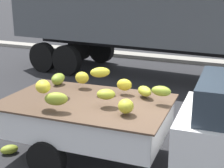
% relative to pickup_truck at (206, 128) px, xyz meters
% --- Properties ---
extents(ground, '(220.00, 220.00, 0.00)m').
position_rel_pickup_truck_xyz_m(ground, '(-0.87, 0.07, -0.88)').
color(ground, '#28282B').
extents(curb_strip, '(80.00, 0.80, 0.16)m').
position_rel_pickup_truck_xyz_m(curb_strip, '(-0.87, 8.66, -0.80)').
color(curb_strip, gray).
rests_on(curb_strip, ground).
extents(pickup_truck, '(5.22, 2.24, 1.70)m').
position_rel_pickup_truck_xyz_m(pickup_truck, '(0.00, 0.00, 0.00)').
color(pickup_truck, white).
rests_on(pickup_truck, ground).
extents(semi_trailer, '(12.12, 3.20, 3.95)m').
position_rel_pickup_truck_xyz_m(semi_trailer, '(-2.05, 5.65, 1.66)').
color(semi_trailer, '#4C5156').
rests_on(semi_trailer, ground).
extents(fallen_banana_bunch_near_tailgate, '(0.37, 0.38, 0.16)m').
position_rel_pickup_truck_xyz_m(fallen_banana_bunch_near_tailgate, '(-3.39, -0.71, -0.80)').
color(fallen_banana_bunch_near_tailgate, '#8F9F2C').
rests_on(fallen_banana_bunch_near_tailgate, ground).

